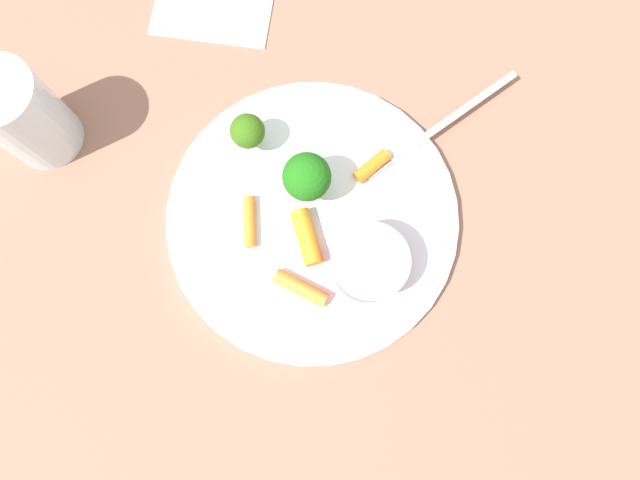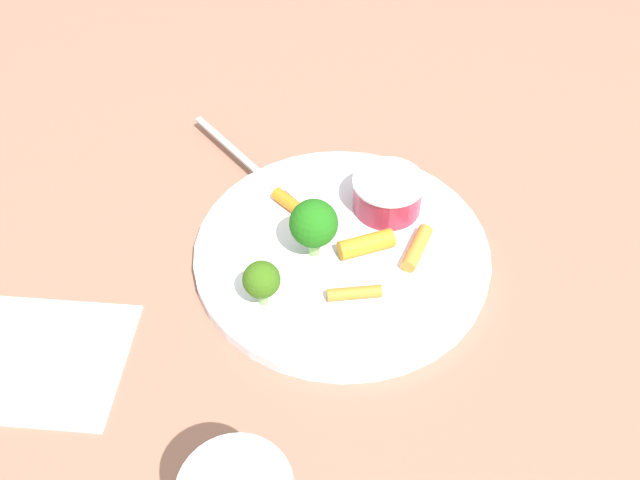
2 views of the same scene
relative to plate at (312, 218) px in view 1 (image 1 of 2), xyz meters
The scene contains 11 objects.
ground_plane 0.01m from the plate, ahead, with size 2.40×2.40×0.00m, color #926350.
plate is the anchor object (origin of this frame).
sauce_cup 0.07m from the plate, 106.06° to the right, with size 0.07×0.07×0.03m.
broccoli_floret_0 0.10m from the plate, 66.14° to the left, with size 0.03×0.03×0.05m.
broccoli_floret_1 0.05m from the plate, 36.84° to the left, with size 0.04×0.04×0.06m.
carrot_stick_0 0.07m from the plate, 22.70° to the right, with size 0.01×0.01×0.04m, color orange.
carrot_stick_1 0.07m from the plate, 161.52° to the right, with size 0.01×0.01×0.05m, color orange.
carrot_stick_2 0.03m from the plate, 165.74° to the right, with size 0.02×0.02×0.05m, color orange.
carrot_stick_3 0.06m from the plate, 123.17° to the left, with size 0.01×0.01×0.05m, color orange.
fork 0.15m from the plate, 26.90° to the right, with size 0.16×0.09×0.00m.
drinking_glass 0.27m from the plate, 99.13° to the left, with size 0.07×0.07×0.10m, color silver.
Camera 1 is at (-0.11, -0.06, 0.51)m, focal length 31.98 mm.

